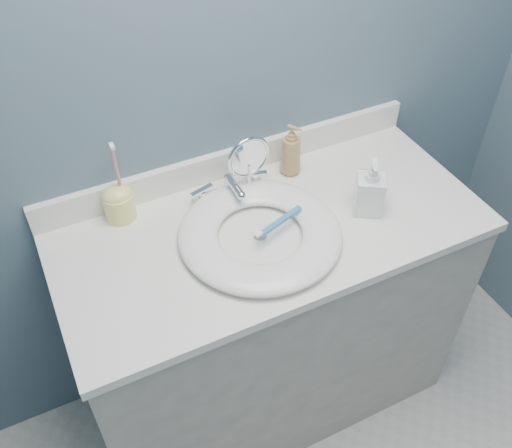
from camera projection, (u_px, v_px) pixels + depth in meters
back_wall at (228, 79)px, 1.56m from camera, size 2.20×0.02×2.40m
vanity_cabinet at (269, 323)px, 1.92m from camera, size 1.20×0.55×0.85m
countertop at (271, 230)px, 1.61m from camera, size 1.22×0.57×0.03m
backsplash at (232, 162)px, 1.74m from camera, size 1.22×0.02×0.09m
basin at (260, 233)px, 1.56m from camera, size 0.45×0.45×0.04m
drain at (260, 237)px, 1.57m from camera, size 0.04×0.04×0.01m
faucet at (231, 189)px, 1.68m from camera, size 0.25×0.13×0.07m
makeup_mirror at (249, 164)px, 1.63m from camera, size 0.14×0.08×0.20m
soap_bottle_amber at (291, 150)px, 1.72m from camera, size 0.09×0.09×0.17m
soap_bottle_clear at (371, 186)px, 1.59m from camera, size 0.11×0.11×0.18m
toothbrush_holder at (119, 201)px, 1.59m from camera, size 0.09×0.09×0.25m
toothbrush_lying at (279, 222)px, 1.55m from camera, size 0.17×0.07×0.02m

